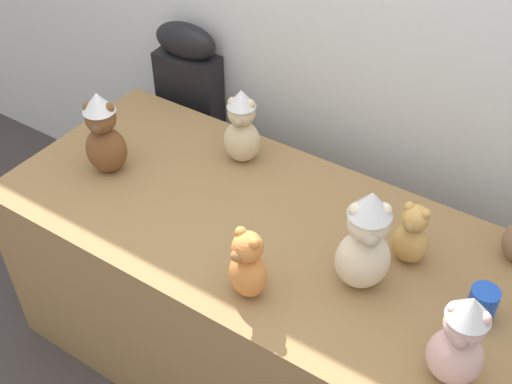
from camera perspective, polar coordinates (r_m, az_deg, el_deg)
name	(u,v)px	position (r m, az deg, el deg)	size (l,w,h in m)	color
display_table	(256,295)	(2.34, 0.00, -9.34)	(1.76, 0.82, 0.76)	olive
instrument_case	(193,131)	(2.87, -5.75, 5.51)	(0.29, 0.14, 1.06)	black
teddy_bear_ginger	(248,266)	(1.77, -0.76, -6.69)	(0.14, 0.13, 0.24)	#D17F3D
teddy_bear_honey	(412,235)	(1.93, 13.91, -3.82)	(0.12, 0.10, 0.22)	tan
teddy_bear_cream	(365,242)	(1.78, 9.87, -4.45)	(0.21, 0.20, 0.35)	beige
teddy_bear_sand	(242,127)	(2.23, -1.31, 5.90)	(0.16, 0.15, 0.29)	#CCB78E
teddy_bear_chestnut	(103,134)	(2.23, -13.64, 5.12)	(0.18, 0.17, 0.32)	brown
teddy_bear_blush	(460,341)	(1.64, 17.96, -12.71)	(0.15, 0.13, 0.31)	beige
party_cup_blue	(482,304)	(1.86, 19.77, -9.56)	(0.08, 0.08, 0.11)	blue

